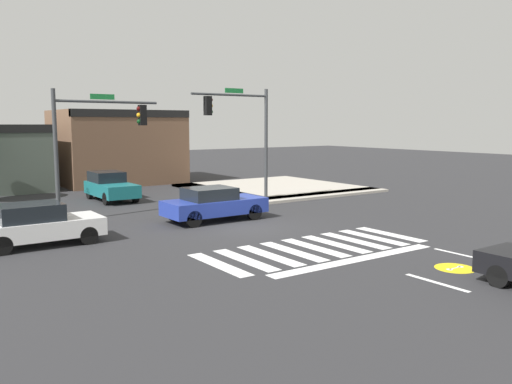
{
  "coord_description": "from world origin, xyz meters",
  "views": [
    {
      "loc": [
        -11.97,
        -18.08,
        4.27
      ],
      "look_at": [
        0.38,
        -0.39,
        1.49
      ],
      "focal_mm": 37.11,
      "sensor_mm": 36.0,
      "label": 1
    }
  ],
  "objects_px": {
    "traffic_signal_northeast": "(242,125)",
    "traffic_signal_northwest": "(96,131)",
    "car_blue": "(214,204)",
    "car_teal": "(110,186)",
    "car_white": "(38,224)"
  },
  "relations": [
    {
      "from": "car_white",
      "to": "car_teal",
      "type": "height_order",
      "value": "car_teal"
    },
    {
      "from": "traffic_signal_northeast",
      "to": "traffic_signal_northwest",
      "type": "xyz_separation_m",
      "value": [
        -7.66,
        0.23,
        -0.3
      ]
    },
    {
      "from": "car_teal",
      "to": "traffic_signal_northwest",
      "type": "bearing_deg",
      "value": -24.78
    },
    {
      "from": "traffic_signal_northeast",
      "to": "traffic_signal_northwest",
      "type": "relative_size",
      "value": 1.06
    },
    {
      "from": "traffic_signal_northwest",
      "to": "car_teal",
      "type": "xyz_separation_m",
      "value": [
        2.46,
        5.33,
        -3.14
      ]
    },
    {
      "from": "traffic_signal_northeast",
      "to": "traffic_signal_northwest",
      "type": "distance_m",
      "value": 7.67
    },
    {
      "from": "car_white",
      "to": "car_blue",
      "type": "bearing_deg",
      "value": 4.68
    },
    {
      "from": "traffic_signal_northeast",
      "to": "car_white",
      "type": "relative_size",
      "value": 1.48
    },
    {
      "from": "traffic_signal_northeast",
      "to": "car_blue",
      "type": "bearing_deg",
      "value": 41.39
    },
    {
      "from": "traffic_signal_northwest",
      "to": "car_blue",
      "type": "distance_m",
      "value": 6.17
    },
    {
      "from": "car_blue",
      "to": "car_teal",
      "type": "xyz_separation_m",
      "value": [
        -1.56,
        8.78,
        0.04
      ]
    },
    {
      "from": "car_blue",
      "to": "car_teal",
      "type": "bearing_deg",
      "value": 100.05
    },
    {
      "from": "car_white",
      "to": "car_blue",
      "type": "height_order",
      "value": "car_white"
    },
    {
      "from": "car_blue",
      "to": "car_white",
      "type": "bearing_deg",
      "value": -175.32
    },
    {
      "from": "traffic_signal_northwest",
      "to": "car_white",
      "type": "distance_m",
      "value": 6.24
    }
  ]
}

